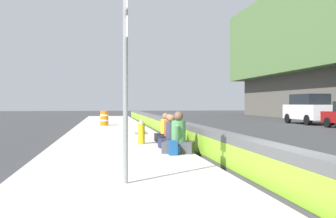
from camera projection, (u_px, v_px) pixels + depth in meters
ground_plane at (283, 197)px, 6.92m from camera, size 160.00×160.00×0.00m
sidewalk_strip at (127, 198)px, 6.52m from camera, size 80.00×4.40×0.14m
jersey_barrier at (283, 172)px, 6.92m from camera, size 76.00×0.45×0.85m
route_sign_post at (126, 69)px, 7.33m from camera, size 0.44×0.09×3.60m
fire_hydrant at (141, 131)px, 14.51m from camera, size 0.26×0.46×0.88m
seated_person_foreground at (178, 140)px, 11.93m from camera, size 0.98×1.06×1.21m
seated_person_middle at (172, 137)px, 13.20m from camera, size 0.71×0.81×1.08m
seated_person_rear at (169, 134)px, 14.50m from camera, size 0.69×0.79×1.07m
seated_person_far at (166, 132)px, 15.49m from camera, size 0.69×0.80×1.08m
backpack at (173, 148)px, 11.40m from camera, size 0.32×0.28×0.40m
construction_barrel at (104, 118)px, 26.48m from camera, size 0.54×0.54×0.95m
parked_car_midline at (309, 109)px, 30.85m from camera, size 4.83×2.12×2.28m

